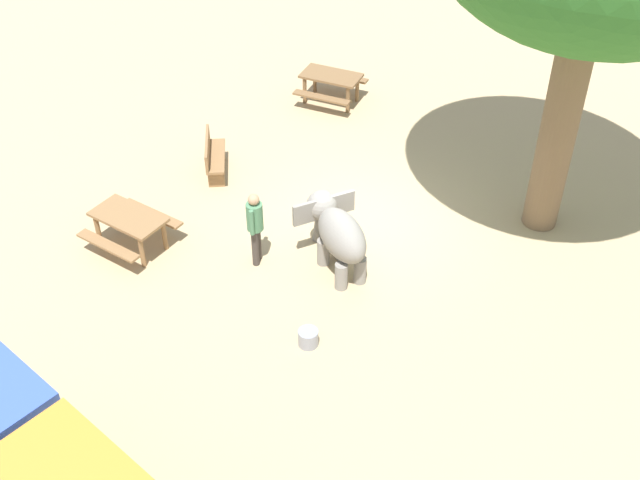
{
  "coord_description": "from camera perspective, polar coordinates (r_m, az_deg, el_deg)",
  "views": [
    {
      "loc": [
        -8.08,
        10.46,
        10.31
      ],
      "look_at": [
        -0.31,
        1.73,
        0.8
      ],
      "focal_mm": 44.78,
      "sensor_mm": 36.0,
      "label": 1
    }
  ],
  "objects": [
    {
      "name": "feed_bucket",
      "position": [
        14.08,
        -0.85,
        -7.0
      ],
      "size": [
        0.36,
        0.36,
        0.32
      ],
      "primitive_type": "cylinder",
      "color": "gray",
      "rests_on": "ground_plane"
    },
    {
      "name": "picnic_table_far",
      "position": [
        16.26,
        -13.47,
        1.16
      ],
      "size": [
        1.69,
        1.67,
        0.78
      ],
      "rotation": [
        0.0,
        0.0,
        3.28
      ],
      "color": "olive",
      "rests_on": "ground_plane"
    },
    {
      "name": "ground_plane",
      "position": [
        16.76,
        3.13,
        1.12
      ],
      "size": [
        60.0,
        60.0,
        0.0
      ],
      "primitive_type": "plane",
      "color": "tan"
    },
    {
      "name": "elephant",
      "position": [
        15.17,
        1.24,
        0.6
      ],
      "size": [
        1.92,
        1.54,
        1.35
      ],
      "rotation": [
        0.0,
        0.0,
        5.88
      ],
      "color": "gray",
      "rests_on": "ground_plane"
    },
    {
      "name": "picnic_table_near",
      "position": [
        20.8,
        0.8,
        11.26
      ],
      "size": [
        1.88,
        1.87,
        0.78
      ],
      "rotation": [
        0.0,
        0.0,
        0.31
      ],
      "color": "brown",
      "rests_on": "ground_plane"
    },
    {
      "name": "wooden_bench",
      "position": [
        18.18,
        -7.66,
        6.0
      ],
      "size": [
        1.29,
        1.26,
        0.88
      ],
      "rotation": [
        0.0,
        0.0,
        2.38
      ],
      "color": "olive",
      "rests_on": "ground_plane"
    },
    {
      "name": "person_handler",
      "position": [
        15.28,
        -4.66,
        1.19
      ],
      "size": [
        0.32,
        0.45,
        1.62
      ],
      "rotation": [
        0.0,
        0.0,
        -2.61
      ],
      "color": "#3F3833",
      "rests_on": "ground_plane"
    }
  ]
}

